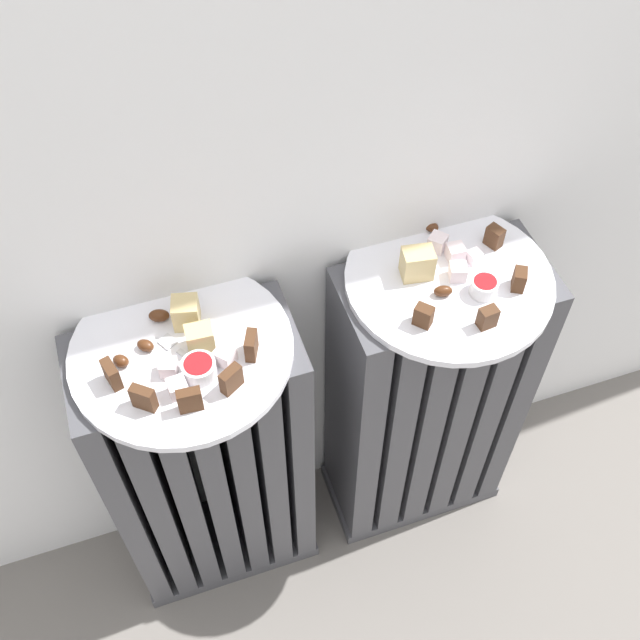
{
  "coord_description": "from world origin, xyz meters",
  "views": [
    {
      "loc": [
        -0.22,
        -0.37,
        1.53
      ],
      "look_at": [
        0.0,
        0.28,
        0.66
      ],
      "focal_mm": 43.34,
      "sensor_mm": 36.0,
      "label": 1
    }
  ],
  "objects_px": {
    "radiator_right": "(424,403)",
    "plate_left": "(181,351)",
    "radiator_left": "(210,467)",
    "plate_right": "(449,280)",
    "jam_bowl_left": "(199,368)",
    "jam_bowl_right": "(484,286)",
    "fork": "(182,353)"
  },
  "relations": [
    {
      "from": "jam_bowl_right",
      "to": "radiator_left",
      "type": "bearing_deg",
      "value": 174.44
    },
    {
      "from": "jam_bowl_left",
      "to": "jam_bowl_right",
      "type": "distance_m",
      "value": 0.42
    },
    {
      "from": "plate_left",
      "to": "jam_bowl_left",
      "type": "distance_m",
      "value": 0.06
    },
    {
      "from": "radiator_right",
      "to": "jam_bowl_right",
      "type": "xyz_separation_m",
      "value": [
        0.03,
        -0.04,
        0.36
      ]
    },
    {
      "from": "plate_right",
      "to": "jam_bowl_right",
      "type": "bearing_deg",
      "value": -52.06
    },
    {
      "from": "radiator_right",
      "to": "plate_right",
      "type": "relative_size",
      "value": 2.15
    },
    {
      "from": "radiator_right",
      "to": "jam_bowl_left",
      "type": "bearing_deg",
      "value": -172.62
    },
    {
      "from": "radiator_left",
      "to": "radiator_right",
      "type": "xyz_separation_m",
      "value": [
        0.4,
        0.0,
        0.0
      ]
    },
    {
      "from": "radiator_left",
      "to": "plate_left",
      "type": "distance_m",
      "value": 0.34
    },
    {
      "from": "jam_bowl_right",
      "to": "fork",
      "type": "relative_size",
      "value": 0.44
    },
    {
      "from": "radiator_left",
      "to": "plate_right",
      "type": "distance_m",
      "value": 0.53
    },
    {
      "from": "plate_left",
      "to": "plate_right",
      "type": "xyz_separation_m",
      "value": [
        0.4,
        0.0,
        0.0
      ]
    },
    {
      "from": "plate_left",
      "to": "fork",
      "type": "height_order",
      "value": "fork"
    },
    {
      "from": "plate_right",
      "to": "fork",
      "type": "distance_m",
      "value": 0.4
    },
    {
      "from": "radiator_left",
      "to": "plate_right",
      "type": "xyz_separation_m",
      "value": [
        0.4,
        0.0,
        0.34
      ]
    },
    {
      "from": "radiator_right",
      "to": "fork",
      "type": "xyz_separation_m",
      "value": [
        -0.4,
        -0.01,
        0.35
      ]
    },
    {
      "from": "radiator_left",
      "to": "jam_bowl_right",
      "type": "height_order",
      "value": "jam_bowl_right"
    },
    {
      "from": "radiator_right",
      "to": "plate_left",
      "type": "height_order",
      "value": "plate_left"
    },
    {
      "from": "plate_left",
      "to": "jam_bowl_right",
      "type": "relative_size",
      "value": 7.7
    },
    {
      "from": "plate_right",
      "to": "radiator_right",
      "type": "bearing_deg",
      "value": 0.0
    },
    {
      "from": "radiator_right",
      "to": "fork",
      "type": "distance_m",
      "value": 0.53
    },
    {
      "from": "jam_bowl_right",
      "to": "jam_bowl_left",
      "type": "bearing_deg",
      "value": -178.94
    },
    {
      "from": "radiator_left",
      "to": "plate_right",
      "type": "height_order",
      "value": "plate_right"
    },
    {
      "from": "radiator_right",
      "to": "plate_left",
      "type": "relative_size",
      "value": 2.15
    },
    {
      "from": "jam_bowl_right",
      "to": "fork",
      "type": "distance_m",
      "value": 0.44
    },
    {
      "from": "radiator_right",
      "to": "fork",
      "type": "height_order",
      "value": "fork"
    },
    {
      "from": "jam_bowl_left",
      "to": "jam_bowl_right",
      "type": "relative_size",
      "value": 1.16
    },
    {
      "from": "plate_left",
      "to": "radiator_right",
      "type": "bearing_deg",
      "value": 0.0
    },
    {
      "from": "radiator_left",
      "to": "jam_bowl_left",
      "type": "bearing_deg",
      "value": -72.86
    },
    {
      "from": "radiator_right",
      "to": "plate_left",
      "type": "distance_m",
      "value": 0.53
    },
    {
      "from": "plate_right",
      "to": "jam_bowl_right",
      "type": "relative_size",
      "value": 7.7
    },
    {
      "from": "radiator_left",
      "to": "radiator_right",
      "type": "bearing_deg",
      "value": 0.0
    }
  ]
}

